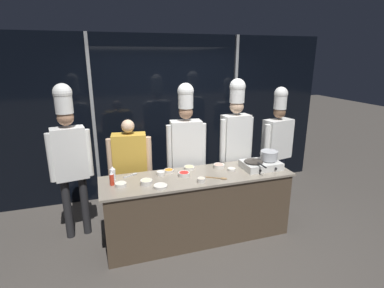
{
  "coord_description": "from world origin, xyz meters",
  "views": [
    {
      "loc": [
        -1.17,
        -3.37,
        2.37
      ],
      "look_at": [
        0.0,
        0.25,
        1.24
      ],
      "focal_mm": 28.0,
      "sensor_mm": 36.0,
      "label": 1
    }
  ],
  "objects": [
    {
      "name": "ground_plane",
      "position": [
        0.0,
        0.0,
        0.0
      ],
      "size": [
        24.0,
        24.0,
        0.0
      ],
      "primitive_type": "plane",
      "color": "#47423D"
    },
    {
      "name": "window_wall_back",
      "position": [
        0.0,
        1.56,
        1.35
      ],
      "size": [
        5.76,
        0.09,
        2.7
      ],
      "color": "black",
      "rests_on": "ground_plane"
    },
    {
      "name": "demo_counter",
      "position": [
        0.0,
        0.0,
        0.44
      ],
      "size": [
        2.46,
        0.69,
        0.89
      ],
      "color": "#4C3D2D",
      "rests_on": "ground_plane"
    },
    {
      "name": "portable_stove",
      "position": [
        0.9,
        -0.02,
        0.94
      ],
      "size": [
        0.5,
        0.37,
        0.11
      ],
      "color": "silver",
      "rests_on": "demo_counter"
    },
    {
      "name": "frying_pan",
      "position": [
        0.78,
        -0.03,
        1.01
      ],
      "size": [
        0.25,
        0.44,
        0.04
      ],
      "color": "#38332D",
      "rests_on": "portable_stove"
    },
    {
      "name": "stock_pot",
      "position": [
        1.01,
        -0.02,
        1.06
      ],
      "size": [
        0.26,
        0.23,
        0.13
      ],
      "color": "#B7BABF",
      "rests_on": "portable_stove"
    },
    {
      "name": "squeeze_bottle_clear",
      "position": [
        -1.04,
        0.21,
        0.96
      ],
      "size": [
        0.07,
        0.07,
        0.17
      ],
      "color": "white",
      "rests_on": "demo_counter"
    },
    {
      "name": "squeeze_bottle_chili",
      "position": [
        -1.07,
        0.03,
        0.97
      ],
      "size": [
        0.05,
        0.05,
        0.18
      ],
      "color": "red",
      "rests_on": "demo_counter"
    },
    {
      "name": "prep_bowl_garlic",
      "position": [
        0.48,
        0.02,
        0.91
      ],
      "size": [
        0.11,
        0.11,
        0.03
      ],
      "color": "silver",
      "rests_on": "demo_counter"
    },
    {
      "name": "prep_bowl_onion",
      "position": [
        -0.54,
        -0.22,
        0.91
      ],
      "size": [
        0.16,
        0.16,
        0.04
      ],
      "color": "silver",
      "rests_on": "demo_counter"
    },
    {
      "name": "prep_bowl_rice",
      "position": [
        -0.45,
        0.16,
        0.91
      ],
      "size": [
        0.11,
        0.11,
        0.05
      ],
      "color": "silver",
      "rests_on": "demo_counter"
    },
    {
      "name": "prep_bowl_noodles",
      "position": [
        -0.67,
        -0.07,
        0.92
      ],
      "size": [
        0.15,
        0.15,
        0.06
      ],
      "color": "silver",
      "rests_on": "demo_counter"
    },
    {
      "name": "prep_bowl_chicken",
      "position": [
        -0.03,
        -0.22,
        0.92
      ],
      "size": [
        0.1,
        0.1,
        0.05
      ],
      "color": "silver",
      "rests_on": "demo_counter"
    },
    {
      "name": "prep_bowl_carrots",
      "position": [
        -0.33,
        0.22,
        0.91
      ],
      "size": [
        0.13,
        0.13,
        0.04
      ],
      "color": "silver",
      "rests_on": "demo_counter"
    },
    {
      "name": "prep_bowl_bean_sprouts",
      "position": [
        -0.97,
        -0.03,
        0.91
      ],
      "size": [
        0.14,
        0.14,
        0.04
      ],
      "color": "silver",
      "rests_on": "demo_counter"
    },
    {
      "name": "prep_bowl_bell_pepper",
      "position": [
        -0.18,
        0.03,
        0.92
      ],
      "size": [
        0.15,
        0.15,
        0.05
      ],
      "color": "silver",
      "rests_on": "demo_counter"
    },
    {
      "name": "prep_bowl_shrimp",
      "position": [
        0.36,
        0.17,
        0.92
      ],
      "size": [
        0.15,
        0.15,
        0.05
      ],
      "color": "silver",
      "rests_on": "demo_counter"
    },
    {
      "name": "prep_bowl_ginger",
      "position": [
        -0.04,
        0.24,
        0.91
      ],
      "size": [
        0.14,
        0.14,
        0.04
      ],
      "color": "silver",
      "rests_on": "demo_counter"
    },
    {
      "name": "serving_spoon_slotted",
      "position": [
        0.24,
        -0.19,
        0.89
      ],
      "size": [
        0.25,
        0.17,
        0.02
      ],
      "color": "olive",
      "rests_on": "demo_counter"
    },
    {
      "name": "serving_spoon_solid",
      "position": [
        -0.8,
        0.27,
        0.89
      ],
      "size": [
        0.19,
        0.12,
        0.02
      ],
      "color": "#B2B5BA",
      "rests_on": "demo_counter"
    },
    {
      "name": "chef_head",
      "position": [
        -1.54,
        0.53,
        1.22
      ],
      "size": [
        0.52,
        0.27,
        2.05
      ],
      "rotation": [
        0.0,
        0.0,
        3.3
      ],
      "color": "#232326",
      "rests_on": "ground_plane"
    },
    {
      "name": "person_guest",
      "position": [
        -0.79,
        0.62,
        0.92
      ],
      "size": [
        0.6,
        0.29,
        1.54
      ],
      "rotation": [
        0.0,
        0.0,
        3.02
      ],
      "color": "#2D3856",
      "rests_on": "ground_plane"
    },
    {
      "name": "chef_sous",
      "position": [
        0.01,
        0.55,
        1.17
      ],
      "size": [
        0.57,
        0.26,
        2.01
      ],
      "rotation": [
        0.0,
        0.0,
        3.05
      ],
      "color": "#232326",
      "rests_on": "ground_plane"
    },
    {
      "name": "chef_line",
      "position": [
        0.77,
        0.52,
        1.23
      ],
      "size": [
        0.54,
        0.25,
        2.05
      ],
      "rotation": [
        0.0,
        0.0,
        3.22
      ],
      "color": "#4C4C51",
      "rests_on": "ground_plane"
    },
    {
      "name": "chef_pastry",
      "position": [
        1.54,
        0.58,
        1.08
      ],
      "size": [
        0.59,
        0.31,
        1.91
      ],
      "rotation": [
        0.0,
        0.0,
        3.33
      ],
      "color": "#2D3856",
      "rests_on": "ground_plane"
    }
  ]
}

